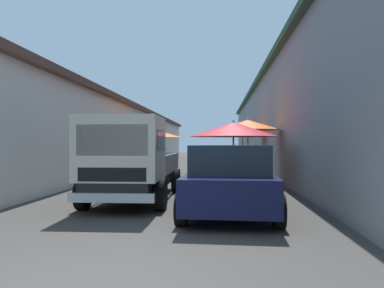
# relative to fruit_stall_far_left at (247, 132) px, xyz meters

# --- Properties ---
(ground) EXTENTS (90.00, 90.00, 0.00)m
(ground) POSITION_rel_fruit_stall_far_left_xyz_m (3.14, 2.35, -1.91)
(ground) COLOR #3D3A38
(building_left_whitewash) EXTENTS (49.80, 7.50, 3.76)m
(building_left_whitewash) POSITION_rel_fruit_stall_far_left_xyz_m (5.39, 9.44, -0.02)
(building_left_whitewash) COLOR beige
(building_left_whitewash) RESTS_ON ground
(building_right_concrete) EXTENTS (49.80, 7.50, 5.21)m
(building_right_concrete) POSITION_rel_fruit_stall_far_left_xyz_m (5.39, -4.74, 0.70)
(building_right_concrete) COLOR gray
(building_right_concrete) RESTS_ON ground
(fruit_stall_far_left) EXTENTS (2.49, 2.49, 2.45)m
(fruit_stall_far_left) POSITION_rel_fruit_stall_far_left_xyz_m (0.00, 0.00, 0.00)
(fruit_stall_far_left) COLOR #9E9EA3
(fruit_stall_far_left) RESTS_ON ground
(fruit_stall_mid_lane) EXTENTS (2.79, 2.79, 2.24)m
(fruit_stall_mid_lane) POSITION_rel_fruit_stall_far_left_xyz_m (-2.24, 0.62, -0.19)
(fruit_stall_mid_lane) COLOR #9E9EA3
(fruit_stall_mid_lane) RESTS_ON ground
(fruit_stall_near_right) EXTENTS (2.70, 2.70, 2.36)m
(fruit_stall_near_right) POSITION_rel_fruit_stall_far_left_xyz_m (5.10, -0.11, -0.05)
(fruit_stall_near_right) COLOR #9E9EA3
(fruit_stall_near_right) RESTS_ON ground
(fruit_stall_far_right) EXTENTS (2.44, 2.44, 2.19)m
(fruit_stall_far_right) POSITION_rel_fruit_stall_far_left_xyz_m (3.40, 4.04, -0.22)
(fruit_stall_far_right) COLOR #9E9EA3
(fruit_stall_far_right) RESTS_ON ground
(hatchback_car) EXTENTS (3.97, 2.04, 1.45)m
(hatchback_car) POSITION_rel_fruit_stall_far_left_xyz_m (-6.03, 0.83, -1.17)
(hatchback_car) COLOR #0F1438
(hatchback_car) RESTS_ON ground
(delivery_truck) EXTENTS (4.94, 2.01, 2.08)m
(delivery_truck) POSITION_rel_fruit_stall_far_left_xyz_m (-5.19, 3.23, -0.87)
(delivery_truck) COLOR black
(delivery_truck) RESTS_ON ground
(vendor_by_crates) EXTENTS (0.65, 0.25, 1.64)m
(vendor_by_crates) POSITION_rel_fruit_stall_far_left_xyz_m (5.65, 4.22, -0.96)
(vendor_by_crates) COLOR #232328
(vendor_by_crates) RESTS_ON ground
(vendor_in_shade) EXTENTS (0.59, 0.35, 1.55)m
(vendor_in_shade) POSITION_rel_fruit_stall_far_left_xyz_m (-0.12, 3.32, -1.03)
(vendor_in_shade) COLOR navy
(vendor_in_shade) RESTS_ON ground
(parked_scooter) EXTENTS (1.69, 0.40, 1.14)m
(parked_scooter) POSITION_rel_fruit_stall_far_left_xyz_m (-2.31, 4.28, -1.46)
(parked_scooter) COLOR black
(parked_scooter) RESTS_ON ground
(plastic_stool) EXTENTS (0.30, 0.30, 0.43)m
(plastic_stool) POSITION_rel_fruit_stall_far_left_xyz_m (-3.65, 1.04, -1.59)
(plastic_stool) COLOR #194CB2
(plastic_stool) RESTS_ON ground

